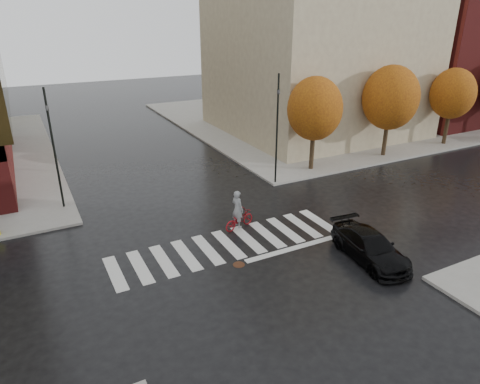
% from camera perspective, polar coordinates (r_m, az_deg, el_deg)
% --- Properties ---
extents(ground, '(120.00, 120.00, 0.00)m').
position_cam_1_polar(ground, '(20.75, -0.95, -7.59)').
color(ground, black).
rests_on(ground, ground).
extents(sidewalk_ne, '(30.00, 30.00, 0.15)m').
position_cam_1_polar(sidewalk_ne, '(48.16, 10.44, 9.86)').
color(sidewalk_ne, gray).
rests_on(sidewalk_ne, ground).
extents(crosswalk, '(12.00, 3.00, 0.01)m').
position_cam_1_polar(crosswalk, '(21.14, -1.56, -6.97)').
color(crosswalk, silver).
rests_on(crosswalk, ground).
extents(building_ne_tan, '(16.00, 16.00, 18.00)m').
position_cam_1_polar(building_ne_tan, '(41.44, 10.23, 20.54)').
color(building_ne_tan, gray).
rests_on(building_ne_tan, sidewalk_ne).
extents(building_ne_brick, '(14.00, 14.00, 14.00)m').
position_cam_1_polar(building_ne_brick, '(52.12, 25.61, 16.96)').
color(building_ne_brick, maroon).
rests_on(building_ne_brick, sidewalk_ne).
extents(tree_ne_a, '(3.80, 3.80, 6.50)m').
position_cam_1_polar(tree_ne_a, '(30.15, 9.95, 10.86)').
color(tree_ne_a, black).
rests_on(tree_ne_a, sidewalk_ne).
extents(tree_ne_b, '(4.20, 4.20, 6.89)m').
position_cam_1_polar(tree_ne_b, '(34.75, 19.44, 11.75)').
color(tree_ne_b, black).
rests_on(tree_ne_b, sidewalk_ne).
extents(tree_ne_c, '(3.60, 3.60, 6.31)m').
position_cam_1_polar(tree_ne_c, '(40.11, 26.51, 11.65)').
color(tree_ne_c, black).
rests_on(tree_ne_c, sidewalk_ne).
extents(sedan, '(2.29, 4.66, 1.30)m').
position_cam_1_polar(sedan, '(20.50, 16.93, -6.99)').
color(sedan, black).
rests_on(sedan, ground).
extents(cyclist, '(1.99, 1.15, 2.14)m').
position_cam_1_polar(cyclist, '(22.32, -0.20, -3.17)').
color(cyclist, maroon).
rests_on(cyclist, ground).
extents(traffic_light_nw, '(0.21, 0.19, 6.79)m').
position_cam_1_polar(traffic_light_nw, '(25.57, -23.68, 6.05)').
color(traffic_light_nw, black).
rests_on(traffic_light_nw, sidewalk_nw).
extents(traffic_light_ne, '(0.17, 0.20, 7.01)m').
position_cam_1_polar(traffic_light_ne, '(27.27, 4.98, 9.13)').
color(traffic_light_ne, black).
rests_on(traffic_light_ne, sidewalk_ne).
extents(manhole, '(0.58, 0.58, 0.01)m').
position_cam_1_polar(manhole, '(19.54, -0.16, -9.66)').
color(manhole, '#4F2E1C').
rests_on(manhole, ground).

